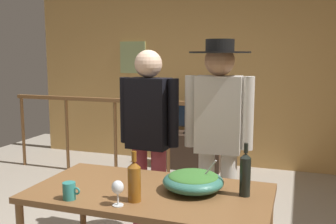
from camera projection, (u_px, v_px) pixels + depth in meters
The scene contains 13 objects.
back_wall at pixel (219, 75), 5.61m from camera, with size 5.88×0.10×2.65m, color tan.
framed_picture at pixel (133, 57), 5.95m from camera, with size 0.42×0.03×0.49m, color #98AD72.
stair_railing at pixel (152, 127), 4.96m from camera, with size 3.10×0.10×1.10m.
tv_console at pixel (191, 150), 5.54m from camera, with size 0.90×0.40×0.50m, color #38281E.
flat_screen_tv at pixel (191, 115), 5.44m from camera, with size 0.63×0.12×0.45m.
serving_table at pixel (150, 200), 2.52m from camera, with size 1.56×0.81×0.74m.
salad_bowl at pixel (193, 180), 2.48m from camera, with size 0.40×0.40×0.22m.
wine_glass at pixel (118, 188), 2.24m from camera, with size 0.07×0.07×0.15m.
wine_bottle_amber at pixel (134, 181), 2.30m from camera, with size 0.08×0.08×0.31m.
wine_bottle_dark at pixel (245, 174), 2.39m from camera, with size 0.07×0.07×0.34m.
mug_teal at pixel (70, 191), 2.34m from camera, with size 0.12×0.08×0.11m.
person_standing_left at pixel (149, 132), 3.25m from camera, with size 0.54×0.24×1.66m.
person_standing_right at pixel (218, 128), 3.05m from camera, with size 0.54×0.48×1.74m.
Camera 1 is at (1.12, -2.73, 1.62)m, focal length 41.16 mm.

